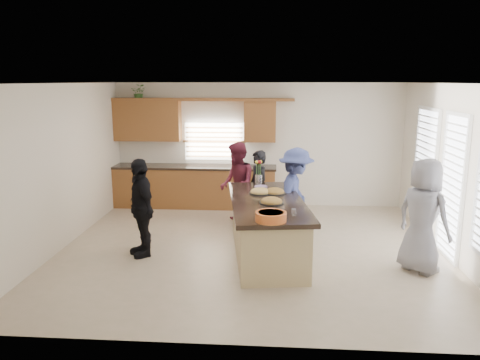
# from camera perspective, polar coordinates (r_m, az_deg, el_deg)

# --- Properties ---
(floor) EXTENTS (6.50, 6.50, 0.00)m
(floor) POSITION_cam_1_polar(r_m,az_deg,el_deg) (8.14, 1.37, -8.40)
(floor) COLOR #C9AF95
(floor) RESTS_ON ground
(room_shell) EXTENTS (6.52, 6.02, 2.81)m
(room_shell) POSITION_cam_1_polar(r_m,az_deg,el_deg) (7.69, 1.45, 5.00)
(room_shell) COLOR silver
(room_shell) RESTS_ON ground
(back_cabinetry) EXTENTS (4.08, 0.66, 2.46)m
(back_cabinetry) POSITION_cam_1_polar(r_m,az_deg,el_deg) (10.69, -5.76, 1.57)
(back_cabinetry) COLOR brown
(back_cabinetry) RESTS_ON ground
(right_wall_glazing) EXTENTS (0.06, 4.00, 2.25)m
(right_wall_glazing) POSITION_cam_1_polar(r_m,az_deg,el_deg) (8.15, 24.60, 0.33)
(right_wall_glazing) COLOR white
(right_wall_glazing) RESTS_ON ground
(island) EXTENTS (1.49, 2.83, 0.95)m
(island) POSITION_cam_1_polar(r_m,az_deg,el_deg) (7.72, 3.28, -6.01)
(island) COLOR #CDB77F
(island) RESTS_ON ground
(platter_front) EXTENTS (0.38, 0.38, 0.15)m
(platter_front) POSITION_cam_1_polar(r_m,az_deg,el_deg) (7.35, 3.86, -2.69)
(platter_front) COLOR black
(platter_front) RESTS_ON island
(platter_mid) EXTENTS (0.37, 0.37, 0.15)m
(platter_mid) POSITION_cam_1_polar(r_m,az_deg,el_deg) (8.00, 4.25, -1.49)
(platter_mid) COLOR black
(platter_mid) RESTS_ON island
(platter_back) EXTENTS (0.38, 0.38, 0.15)m
(platter_back) POSITION_cam_1_polar(r_m,az_deg,el_deg) (7.98, 2.49, -1.50)
(platter_back) COLOR black
(platter_back) RESTS_ON island
(salad_bowl) EXTENTS (0.43, 0.43, 0.13)m
(salad_bowl) POSITION_cam_1_polar(r_m,az_deg,el_deg) (6.44, 3.78, -4.41)
(salad_bowl) COLOR orange
(salad_bowl) RESTS_ON island
(clear_cup) EXTENTS (0.07, 0.07, 0.09)m
(clear_cup) POSITION_cam_1_polar(r_m,az_deg,el_deg) (6.75, 6.58, -3.91)
(clear_cup) COLOR white
(clear_cup) RESTS_ON island
(plate_stack) EXTENTS (0.23, 0.23, 0.05)m
(plate_stack) POSITION_cam_1_polar(r_m,az_deg,el_deg) (8.33, 2.56, -0.92)
(plate_stack) COLOR #A27EB7
(plate_stack) RESTS_ON island
(flower_vase) EXTENTS (0.14, 0.14, 0.45)m
(flower_vase) POSITION_cam_1_polar(r_m,az_deg,el_deg) (8.70, 2.28, 0.99)
(flower_vase) COLOR silver
(flower_vase) RESTS_ON island
(potted_plant) EXTENTS (0.34, 0.30, 0.36)m
(potted_plant) POSITION_cam_1_polar(r_m,az_deg,el_deg) (10.87, -12.20, 10.39)
(potted_plant) COLOR #3F6D2B
(potted_plant) RESTS_ON back_cabinetry
(woman_left_back) EXTENTS (0.58, 0.66, 1.52)m
(woman_left_back) POSITION_cam_1_polar(r_m,az_deg,el_deg) (9.17, 2.19, -1.10)
(woman_left_back) COLOR black
(woman_left_back) RESTS_ON ground
(woman_left_mid) EXTENTS (0.82, 0.95, 1.68)m
(woman_left_mid) POSITION_cam_1_polar(r_m,az_deg,el_deg) (9.19, -0.36, -0.56)
(woman_left_mid) COLOR maroon
(woman_left_mid) RESTS_ON ground
(woman_left_front) EXTENTS (0.84, 1.02, 1.63)m
(woman_left_front) POSITION_cam_1_polar(r_m,az_deg,el_deg) (7.81, -11.98, -3.29)
(woman_left_front) COLOR black
(woman_left_front) RESTS_ON ground
(woman_right_back) EXTENTS (0.87, 1.21, 1.69)m
(woman_right_back) POSITION_cam_1_polar(r_m,az_deg,el_deg) (8.39, 6.80, -1.81)
(woman_right_back) COLOR #39447E
(woman_right_back) RESTS_ON ground
(woman_right_front) EXTENTS (0.97, 1.01, 1.74)m
(woman_right_front) POSITION_cam_1_polar(r_m,az_deg,el_deg) (7.48, 21.43, -4.10)
(woman_right_front) COLOR gray
(woman_right_front) RESTS_ON ground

